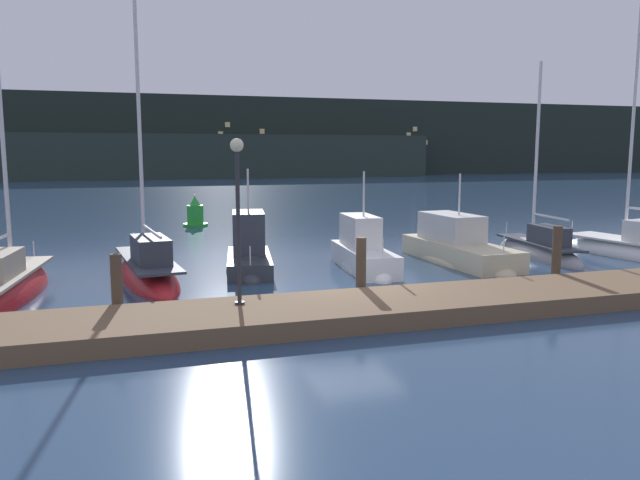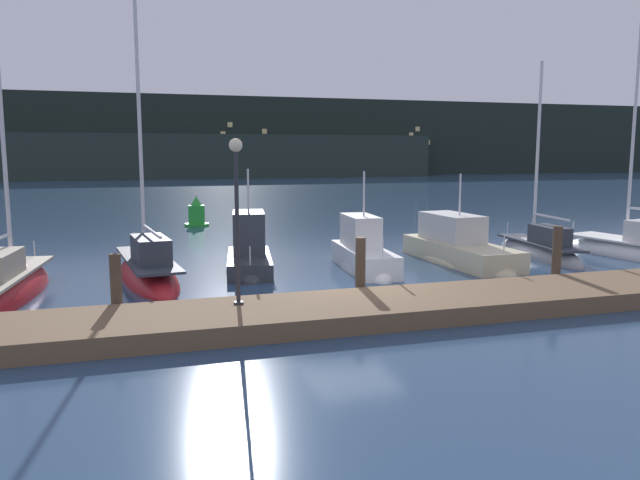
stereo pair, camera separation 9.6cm
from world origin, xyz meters
The scene contains 15 objects.
ground_plane centered at (0.00, 0.00, 0.00)m, with size 400.00×400.00×0.00m, color navy.
dock centered at (0.00, -2.17, 0.23)m, with size 31.59×2.80×0.45m, color brown.
mooring_pile_1 centered at (-6.37, -0.52, 0.82)m, with size 0.28×0.28×1.63m, color #4C3D2D.
mooring_pile_2 centered at (0.00, -0.52, 0.89)m, with size 0.28×0.28×1.78m, color #4C3D2D.
mooring_pile_3 centered at (6.37, -0.52, 0.93)m, with size 0.28×0.28×1.87m, color #4C3D2D.
sailboat_berth_2 centered at (-9.38, 2.87, 0.12)m, with size 2.33×6.56×9.04m.
sailboat_berth_3 centered at (-5.48, 4.27, 0.18)m, with size 2.37×6.85×9.46m.
motorboat_berth_4 centered at (-2.08, 4.82, 0.32)m, with size 2.35×4.81×4.18m.
motorboat_berth_5 centered at (1.78, 3.86, 0.30)m, with size 1.84×5.03×4.08m.
motorboat_berth_6 centered at (5.73, 4.21, 0.30)m, with size 2.27×6.39×3.84m.
sailboat_berth_7 centered at (9.37, 4.31, 0.14)m, with size 2.06×6.00×8.21m.
sailboat_berth_8 centered at (13.00, 3.03, 0.17)m, with size 3.04×7.16×11.10m.
channel_buoy centered at (-2.42, 18.52, 0.65)m, with size 1.34×1.34×1.79m.
dock_lamppost centered at (-3.56, -1.63, 3.10)m, with size 0.32×0.32×3.95m.
hillside_backdrop centered at (-4.86, 91.74, 6.00)m, with size 240.00×23.00×13.01m.
Camera 2 is at (-6.00, -16.21, 4.09)m, focal length 35.00 mm.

